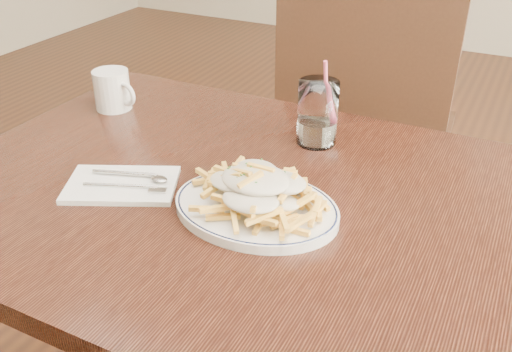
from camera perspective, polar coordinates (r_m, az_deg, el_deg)
The scene contains 8 objects.
table at distance 1.03m, azimuth 0.88°, elevation -5.64°, with size 1.20×0.80×0.75m.
chair_far at distance 1.72m, azimuth 10.90°, elevation 5.71°, with size 0.50×0.50×1.02m.
fries_plate at distance 0.93m, azimuth 0.00°, elevation -3.20°, with size 0.33×0.30×0.02m.
loaded_fries at distance 0.91m, azimuth 0.00°, elevation -0.92°, with size 0.22×0.18×0.07m.
napkin at distance 1.03m, azimuth -13.28°, elevation -0.86°, with size 0.19×0.12×0.01m, color silver.
cutlery at distance 1.03m, azimuth -13.17°, elevation -0.38°, with size 0.16×0.11×0.01m.
water_glass at distance 1.15m, azimuth 6.16°, elevation 5.92°, with size 0.08×0.08×0.18m.
coffee_mug at distance 1.34m, azimuth -14.12°, elevation 8.33°, with size 0.11×0.08×0.09m.
Camera 1 is at (0.36, -0.75, 1.27)m, focal length 40.00 mm.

